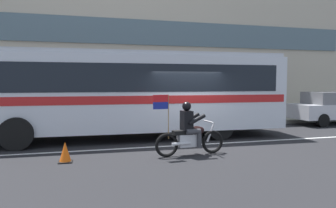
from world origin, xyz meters
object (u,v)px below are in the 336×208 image
motorcycle_with_rider (190,133)px  parked_sedan_curbside (333,107)px  fire_hydrant (88,119)px  traffic_cone (65,153)px  transit_bus (128,89)px

motorcycle_with_rider → parked_sedan_curbside: motorcycle_with_rider is taller
fire_hydrant → traffic_cone: (-0.63, -5.53, -0.26)m
motorcycle_with_rider → traffic_cone: bearing=178.2°
parked_sedan_curbside → motorcycle_with_rider: bearing=-153.8°
parked_sedan_curbside → traffic_cone: bearing=-160.7°
fire_hydrant → traffic_cone: 5.57m
motorcycle_with_rider → transit_bus: bearing=113.3°
transit_bus → traffic_cone: (-2.08, -3.07, -1.63)m
fire_hydrant → traffic_cone: size_ratio=1.36×
motorcycle_with_rider → traffic_cone: motorcycle_with_rider is taller
fire_hydrant → transit_bus: bearing=-59.5°
fire_hydrant → traffic_cone: fire_hydrant is taller
motorcycle_with_rider → parked_sedan_curbside: 10.35m
motorcycle_with_rider → traffic_cone: (-3.45, 0.11, -0.41)m
transit_bus → parked_sedan_curbside: 10.79m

